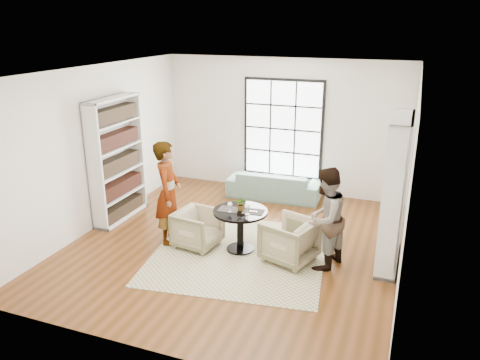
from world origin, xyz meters
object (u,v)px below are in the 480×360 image
at_px(person_right, 325,219).
at_px(wine_glass_left, 230,205).
at_px(armchair_right, 289,240).
at_px(wine_glass_right, 247,206).
at_px(person_left, 168,193).
at_px(pedestal_table, 240,222).
at_px(sofa, 274,185).
at_px(armchair_left, 198,229).
at_px(flower_centerpiece, 241,204).

xyz_separation_m(person_right, wine_glass_left, (-1.56, -0.07, 0.04)).
xyz_separation_m(armchair_right, wine_glass_right, (-0.71, -0.07, 0.52)).
bearing_deg(person_left, armchair_right, -105.57).
bearing_deg(wine_glass_left, pedestal_table, 39.68).
distance_m(sofa, armchair_left, 2.81).
relative_size(armchair_right, wine_glass_right, 3.98).
xyz_separation_m(person_right, wine_glass_right, (-1.26, -0.07, 0.05)).
distance_m(armchair_right, wine_glass_left, 1.13).
distance_m(wine_glass_left, wine_glass_right, 0.31).
bearing_deg(sofa, person_right, 118.39).
bearing_deg(armchair_left, pedestal_table, -73.83).
xyz_separation_m(armchair_left, person_left, (-0.55, 0.00, 0.59)).
bearing_deg(wine_glass_left, person_right, 2.42).
bearing_deg(wine_glass_left, armchair_right, 3.73).
xyz_separation_m(wine_glass_right, flower_centerpiece, (-0.15, 0.15, -0.03)).
xyz_separation_m(armchair_right, person_left, (-2.17, -0.06, 0.56)).
bearing_deg(armchair_left, armchair_right, -80.25).
distance_m(person_right, flower_centerpiece, 1.41).
xyz_separation_m(armchair_right, wine_glass_left, (-1.01, -0.07, 0.50)).
relative_size(pedestal_table, sofa, 0.45).
bearing_deg(armchair_right, flower_centerpiece, -77.35).
bearing_deg(wine_glass_right, pedestal_table, 144.34).
relative_size(armchair_left, wine_glass_right, 3.66).
distance_m(sofa, person_left, 3.03).
xyz_separation_m(pedestal_table, person_right, (1.42, -0.05, 0.29)).
bearing_deg(person_left, armchair_left, -107.19).
distance_m(sofa, wine_glass_left, 2.82).
xyz_separation_m(armchair_left, armchair_right, (1.62, 0.06, 0.03)).
bearing_deg(armchair_right, sofa, -140.68).
distance_m(armchair_right, flower_centerpiece, 0.99).
relative_size(wine_glass_left, flower_centerpiece, 0.78).
relative_size(armchair_left, armchair_right, 0.92).
bearing_deg(wine_glass_right, person_left, 179.80).
height_order(sofa, wine_glass_right, wine_glass_right).
distance_m(armchair_right, person_right, 0.72).
bearing_deg(wine_glass_right, person_right, 3.02).
xyz_separation_m(armchair_left, wine_glass_left, (0.60, -0.00, 0.53)).
bearing_deg(armchair_right, pedestal_table, -75.49).
bearing_deg(flower_centerpiece, person_left, -173.87).
bearing_deg(flower_centerpiece, armchair_left, -169.48).
bearing_deg(person_left, wine_glass_right, -107.39).
bearing_deg(pedestal_table, armchair_right, -3.36).
height_order(person_left, wine_glass_right, person_left).
bearing_deg(person_right, person_left, -69.77).
distance_m(armchair_left, person_right, 2.22).
bearing_deg(wine_glass_left, sofa, 90.94).
height_order(armchair_right, flower_centerpiece, flower_centerpiece).
height_order(pedestal_table, flower_centerpiece, flower_centerpiece).
distance_m(sofa, person_right, 3.18).
distance_m(sofa, armchair_right, 2.89).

